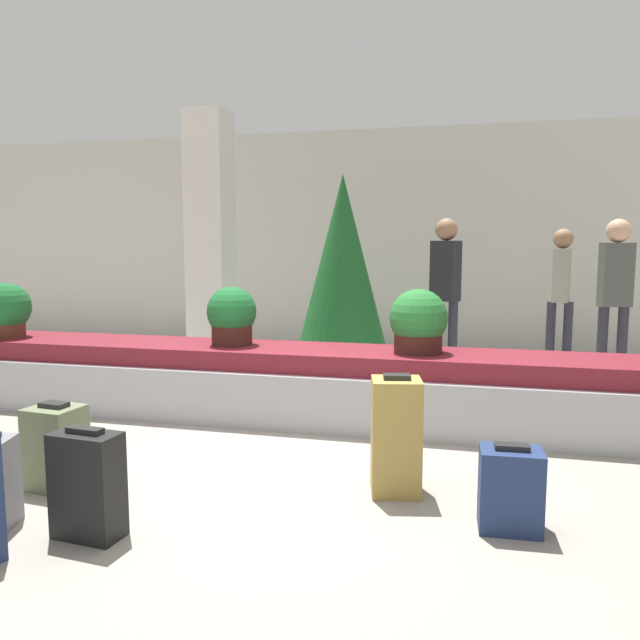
# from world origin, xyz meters

# --- Properties ---
(ground_plane) EXTENTS (18.00, 18.00, 0.00)m
(ground_plane) POSITION_xyz_m (0.00, 0.00, 0.00)
(ground_plane) COLOR gray
(back_wall) EXTENTS (18.00, 0.06, 3.20)m
(back_wall) POSITION_xyz_m (0.00, 5.48, 1.60)
(back_wall) COLOR beige
(back_wall) RESTS_ON ground_plane
(carousel) EXTENTS (8.31, 0.90, 0.63)m
(carousel) POSITION_xyz_m (0.00, 1.40, 0.30)
(carousel) COLOR #9E9EA3
(carousel) RESTS_ON ground_plane
(pillar) EXTENTS (0.50, 0.50, 3.20)m
(pillar) POSITION_xyz_m (-2.02, 3.71, 1.60)
(pillar) COLOR silver
(pillar) RESTS_ON ground_plane
(suitcase_1) EXTENTS (0.34, 0.25, 0.48)m
(suitcase_1) POSITION_xyz_m (1.50, -0.42, 0.23)
(suitcase_1) COLOR navy
(suitcase_1) RESTS_ON ground_plane
(suitcase_2) EXTENTS (0.35, 0.33, 0.75)m
(suitcase_2) POSITION_xyz_m (0.84, -0.07, 0.36)
(suitcase_2) COLOR #A3843D
(suitcase_2) RESTS_ON ground_plane
(suitcase_3) EXTENTS (0.34, 0.31, 0.55)m
(suitcase_3) POSITION_xyz_m (-1.24, -0.50, 0.26)
(suitcase_3) COLOR #5B6647
(suitcase_3) RESTS_ON ground_plane
(suitcase_5) EXTENTS (0.38, 0.23, 0.59)m
(suitcase_5) POSITION_xyz_m (-0.65, -1.04, 0.28)
(suitcase_5) COLOR black
(suitcase_5) RESTS_ON ground_plane
(potted_plant_0) EXTENTS (0.45, 0.45, 0.53)m
(potted_plant_0) POSITION_xyz_m (-0.82, 1.42, 0.89)
(potted_plant_0) COLOR #381914
(potted_plant_0) RESTS_ON carousel
(potted_plant_1) EXTENTS (0.49, 0.49, 0.53)m
(potted_plant_1) POSITION_xyz_m (0.84, 1.41, 0.88)
(potted_plant_1) COLOR #381914
(potted_plant_1) RESTS_ON carousel
(potted_plant_2) EXTENTS (0.46, 0.46, 0.53)m
(potted_plant_2) POSITION_xyz_m (-3.11, 1.32, 0.90)
(potted_plant_2) COLOR #4C2319
(potted_plant_2) RESTS_ON carousel
(traveler_0) EXTENTS (0.37, 0.32, 1.82)m
(traveler_0) POSITION_xyz_m (0.96, 3.57, 1.11)
(traveler_0) COLOR #282833
(traveler_0) RESTS_ON ground_plane
(traveler_1) EXTENTS (0.35, 0.25, 1.80)m
(traveler_1) POSITION_xyz_m (2.76, 3.47, 1.09)
(traveler_1) COLOR #282833
(traveler_1) RESTS_ON ground_plane
(traveler_2) EXTENTS (0.31, 0.35, 1.72)m
(traveler_2) POSITION_xyz_m (2.32, 4.35, 1.03)
(traveler_2) COLOR #282833
(traveler_2) RESTS_ON ground_plane
(decorated_tree) EXTENTS (1.10, 1.10, 2.31)m
(decorated_tree) POSITION_xyz_m (-0.16, 3.12, 1.24)
(decorated_tree) COLOR #4C331E
(decorated_tree) RESTS_ON ground_plane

